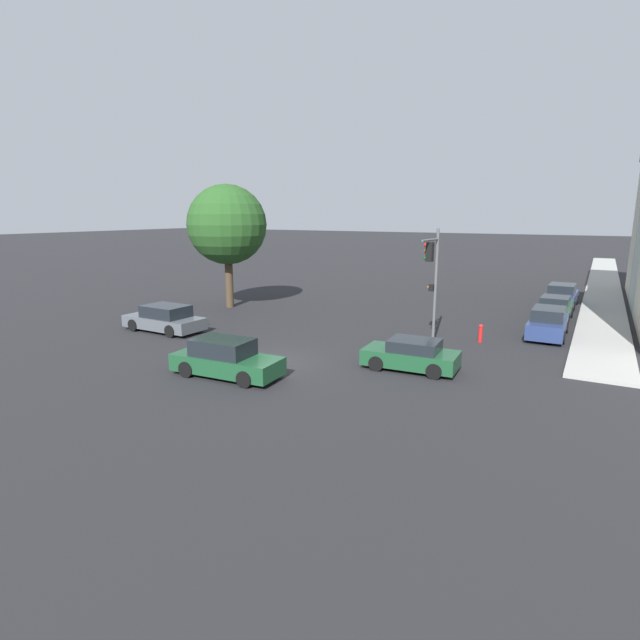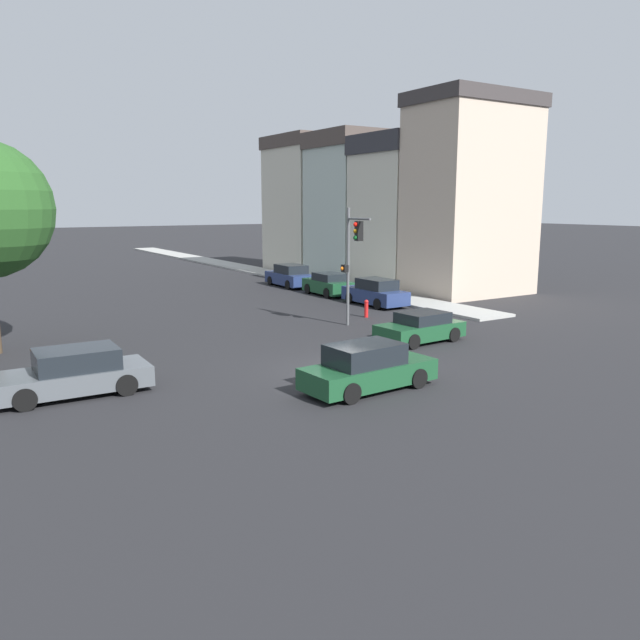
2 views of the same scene
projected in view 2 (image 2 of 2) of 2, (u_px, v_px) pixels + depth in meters
ground_plane at (336, 371)px, 21.87m from camera, size 300.00×300.00×0.00m
sidewalk_strip at (243, 268)px, 56.60m from camera, size 2.63×60.00×0.14m
rowhouse_backdrop at (382, 204)px, 47.12m from camera, size 8.19×24.46×12.53m
traffic_signal at (352, 250)px, 29.11m from camera, size 0.50×2.09×5.61m
crossing_car_0 at (420, 328)px, 26.43m from camera, size 3.91×2.04×1.27m
crossing_car_1 at (368, 368)px, 19.55m from camera, size 4.50×2.03×1.50m
crossing_car_2 at (73, 373)px, 19.04m from camera, size 4.62×2.11×1.44m
parked_car_0 at (375, 293)px, 36.02m from camera, size 1.84×4.35×1.55m
parked_car_1 at (329, 284)px, 40.02m from camera, size 1.94×3.95×1.44m
parked_car_2 at (290, 276)px, 44.19m from camera, size 2.04×4.50×1.57m
fire_hydrant at (366, 308)px, 32.19m from camera, size 0.22×0.22×0.92m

